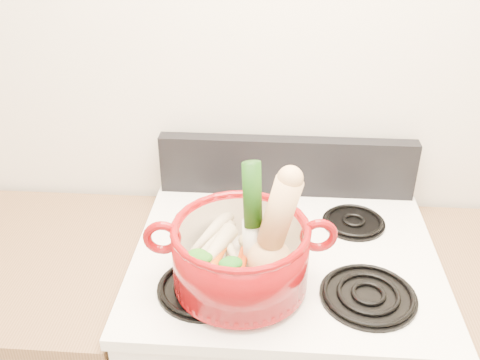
{
  "coord_description": "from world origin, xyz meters",
  "views": [
    {
      "loc": [
        -0.04,
        0.29,
        1.8
      ],
      "look_at": [
        -0.11,
        1.24,
        1.25
      ],
      "focal_mm": 40.0,
      "sensor_mm": 36.0,
      "label": 1
    }
  ],
  "objects": [
    {
      "name": "parsnip_2",
      "position": [
        -0.14,
        1.32,
        1.04
      ],
      "size": [
        0.12,
        0.19,
        0.06
      ],
      "primitive_type": "cone",
      "rotation": [
        1.66,
        0.0,
        0.44
      ],
      "color": "beige",
      "rests_on": "dutch_oven"
    },
    {
      "name": "wall_back",
      "position": [
        0.0,
        1.75,
        1.3
      ],
      "size": [
        3.5,
        0.02,
        2.6
      ],
      "primitive_type": "cube",
      "color": "white",
      "rests_on": "floor"
    },
    {
      "name": "carrot_0",
      "position": [
        -0.11,
        1.22,
        1.02
      ],
      "size": [
        0.04,
        0.18,
        0.05
      ],
      "primitive_type": "cone",
      "rotation": [
        1.66,
        0.0,
        -0.06
      ],
      "color": "#C43D09",
      "rests_on": "dutch_oven"
    },
    {
      "name": "squash",
      "position": [
        -0.04,
        1.25,
        1.13
      ],
      "size": [
        0.18,
        0.14,
        0.28
      ],
      "primitive_type": null,
      "rotation": [
        0.0,
        0.22,
        -0.24
      ],
      "color": "tan",
      "rests_on": "dutch_oven"
    },
    {
      "name": "parsnip_0",
      "position": [
        -0.15,
        1.3,
        1.02
      ],
      "size": [
        0.05,
        0.2,
        0.05
      ],
      "primitive_type": "cone",
      "rotation": [
        1.66,
        0.0,
        -0.07
      ],
      "color": "beige",
      "rests_on": "dutch_oven"
    },
    {
      "name": "parsnip_4",
      "position": [
        -0.19,
        1.33,
        1.05
      ],
      "size": [
        0.14,
        0.2,
        0.06
      ],
      "primitive_type": "cone",
      "rotation": [
        1.66,
        0.0,
        -0.51
      ],
      "color": "beige",
      "rests_on": "dutch_oven"
    },
    {
      "name": "parsnip_1",
      "position": [
        -0.19,
        1.29,
        1.03
      ],
      "size": [
        0.13,
        0.2,
        0.06
      ],
      "primitive_type": "cone",
      "rotation": [
        1.66,
        0.0,
        -0.48
      ],
      "color": "beige",
      "rests_on": "dutch_oven"
    },
    {
      "name": "pot_handle_right",
      "position": [
        0.07,
        1.27,
        1.1
      ],
      "size": [
        0.09,
        0.03,
        0.09
      ],
      "primitive_type": "torus",
      "rotation": [
        1.57,
        0.0,
        0.1
      ],
      "color": "maroon",
      "rests_on": "dutch_oven"
    },
    {
      "name": "carrot_1",
      "position": [
        -0.17,
        1.22,
        1.03
      ],
      "size": [
        0.09,
        0.17,
        0.05
      ],
      "primitive_type": "cone",
      "rotation": [
        1.66,
        0.0,
        -0.33
      ],
      "color": "#BF4109",
      "rests_on": "dutch_oven"
    },
    {
      "name": "carrot_3",
      "position": [
        -0.12,
        1.18,
        1.04
      ],
      "size": [
        0.14,
        0.11,
        0.04
      ],
      "primitive_type": "cone",
      "rotation": [
        1.66,
        0.0,
        -1.01
      ],
      "color": "#DF440B",
      "rests_on": "dutch_oven"
    },
    {
      "name": "cooktop",
      "position": [
        0.0,
        1.4,
        0.93
      ],
      "size": [
        0.78,
        0.67,
        0.03
      ],
      "primitive_type": "cube",
      "color": "white",
      "rests_on": "stove_body"
    },
    {
      "name": "ginger",
      "position": [
        -0.08,
        1.34,
        1.02
      ],
      "size": [
        0.08,
        0.06,
        0.04
      ],
      "primitive_type": "ellipsoid",
      "rotation": [
        0.0,
        0.0,
        0.02
      ],
      "color": "tan",
      "rests_on": "dutch_oven"
    },
    {
      "name": "burner_back_left",
      "position": [
        -0.19,
        1.54,
        0.96
      ],
      "size": [
        0.17,
        0.17,
        0.02
      ],
      "primitive_type": "cylinder",
      "color": "black",
      "rests_on": "cooktop"
    },
    {
      "name": "pot_handle_left",
      "position": [
        -0.28,
        1.24,
        1.1
      ],
      "size": [
        0.09,
        0.03,
        0.09
      ],
      "primitive_type": "torus",
      "rotation": [
        1.57,
        0.0,
        0.1
      ],
      "color": "maroon",
      "rests_on": "dutch_oven"
    },
    {
      "name": "control_backsplash",
      "position": [
        0.0,
        1.7,
        1.04
      ],
      "size": [
        0.76,
        0.05,
        0.18
      ],
      "primitive_type": "cube",
      "color": "black",
      "rests_on": "cooktop"
    },
    {
      "name": "burner_back_right",
      "position": [
        0.19,
        1.54,
        0.96
      ],
      "size": [
        0.17,
        0.17,
        0.02
      ],
      "primitive_type": "cylinder",
      "color": "black",
      "rests_on": "cooktop"
    },
    {
      "name": "leek",
      "position": [
        -0.08,
        1.27,
        1.14
      ],
      "size": [
        0.07,
        0.09,
        0.28
      ],
      "primitive_type": "cylinder",
      "rotation": [
        -0.14,
        0.0,
        0.35
      ],
      "color": "beige",
      "rests_on": "dutch_oven"
    },
    {
      "name": "burner_front_left",
      "position": [
        -0.19,
        1.24,
        0.96
      ],
      "size": [
        0.22,
        0.22,
        0.02
      ],
      "primitive_type": "cylinder",
      "color": "black",
      "rests_on": "cooktop"
    },
    {
      "name": "burner_front_right",
      "position": [
        0.19,
        1.24,
        0.96
      ],
      "size": [
        0.22,
        0.22,
        0.02
      ],
      "primitive_type": "cylinder",
      "color": "black",
      "rests_on": "cooktop"
    },
    {
      "name": "dutch_oven",
      "position": [
        -0.11,
        1.26,
        1.04
      ],
      "size": [
        0.34,
        0.34,
        0.15
      ],
      "primitive_type": "cylinder",
      "rotation": [
        0.0,
        0.0,
        0.1
      ],
      "color": "maroon",
      "rests_on": "burner_front_left"
    },
    {
      "name": "carrot_2",
      "position": [
        -0.1,
        1.21,
        1.03
      ],
      "size": [
        0.07,
        0.18,
        0.05
      ],
      "primitive_type": "cone",
      "rotation": [
        1.66,
        0.0,
        -0.18
      ],
      "color": "#BA3C09",
      "rests_on": "dutch_oven"
    },
    {
      "name": "parsnip_3",
      "position": [
        -0.18,
        1.25,
        1.04
      ],
      "size": [
        0.12,
        0.2,
        0.06
      ],
      "primitive_type": "cone",
      "rotation": [
        1.66,
        0.0,
        -0.41
      ],
      "color": "beige",
      "rests_on": "dutch_oven"
    }
  ]
}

